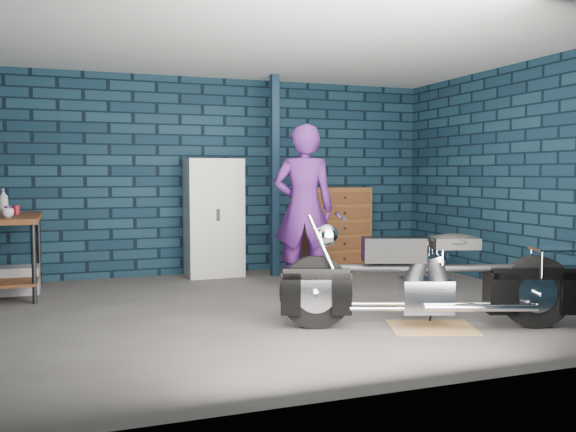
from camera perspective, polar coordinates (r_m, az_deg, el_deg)
name	(u,v)px	position (r m, az deg, el deg)	size (l,w,h in m)	color
ground	(285,308)	(6.33, -0.28, -8.65)	(6.00, 6.00, 0.00)	#4C4947
room_walls	(268,126)	(6.72, -1.89, 8.41)	(6.02, 5.01, 2.71)	black
support_post	(275,176)	(8.20, -1.24, 3.75)	(0.10, 0.10, 2.70)	#122539
workbench	(13,255)	(7.65, -24.33, -3.35)	(0.60, 1.40, 0.91)	brown
drip_mat	(432,327)	(5.71, 13.32, -10.11)	(0.75, 0.56, 0.01)	olive
motorcycle	(433,271)	(5.61, 13.40, -5.06)	(2.33, 0.63, 1.03)	black
person	(304,208)	(7.17, 1.49, 0.74)	(0.72, 0.47, 1.96)	#4E1C6C
storage_bin	(16,280)	(7.73, -24.10, -5.50)	(0.51, 0.36, 0.32)	gray
locker	(214,218)	(8.28, -6.96, -0.15)	(0.74, 0.53, 1.58)	beige
tool_chest	(337,228)	(8.88, 4.64, -1.14)	(0.89, 0.49, 1.18)	brown
shop_stool	(436,265)	(7.64, 13.65, -4.45)	(0.30, 0.30, 0.56)	beige
cup_a	(8,213)	(7.26, -24.75, 0.27)	(0.13, 0.13, 0.10)	beige
mug_purple	(8,211)	(7.54, -24.72, 0.43)	(0.08, 0.08, 0.11)	#561A69
mug_red	(16,210)	(7.75, -24.07, 0.52)	(0.08, 0.08, 0.11)	maroon
bottle	(4,201)	(8.13, -25.07, 1.31)	(0.11, 0.11, 0.29)	gray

